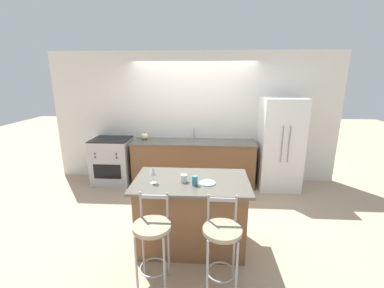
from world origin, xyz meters
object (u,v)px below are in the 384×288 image
(oven_range, at_px, (113,161))
(wine_glass, at_px, (153,171))
(bar_stool_near, at_px, (152,236))
(refrigerator, at_px, (280,144))
(dinner_plate, at_px, (208,183))
(coffee_mug, at_px, (184,178))
(tumbler_cup, at_px, (195,180))
(pumpkin_decoration, at_px, (145,136))
(bar_stool_far, at_px, (222,240))

(oven_range, bearing_deg, wine_glass, -57.93)
(oven_range, height_order, wine_glass, wine_glass)
(bar_stool_near, bearing_deg, refrigerator, 53.60)
(refrigerator, relative_size, dinner_plate, 8.97)
(refrigerator, distance_m, coffee_mug, 2.66)
(oven_range, distance_m, tumbler_cup, 2.88)
(bar_stool_near, height_order, wine_glass, wine_glass)
(dinner_plate, height_order, pumpkin_decoration, pumpkin_decoration)
(dinner_plate, relative_size, tumbler_cup, 1.73)
(bar_stool_far, distance_m, tumbler_cup, 0.78)
(bar_stool_far, xyz_separation_m, pumpkin_decoration, (-1.48, 2.90, 0.38))
(dinner_plate, distance_m, coffee_mug, 0.29)
(bar_stool_near, distance_m, pumpkin_decoration, 3.00)
(bar_stool_near, height_order, pumpkin_decoration, pumpkin_decoration)
(dinner_plate, xyz_separation_m, tumbler_cup, (-0.16, -0.06, 0.05))
(oven_range, xyz_separation_m, wine_glass, (1.33, -2.13, 0.61))
(oven_range, bearing_deg, coffee_mug, -50.31)
(refrigerator, height_order, coffee_mug, refrigerator)
(wine_glass, distance_m, pumpkin_decoration, 2.37)
(refrigerator, distance_m, bar_stool_far, 3.02)
(bar_stool_near, height_order, bar_stool_far, same)
(coffee_mug, bearing_deg, oven_range, 129.69)
(oven_range, height_order, coffee_mug, coffee_mug)
(refrigerator, xyz_separation_m, bar_stool_far, (-1.27, -2.72, -0.31))
(refrigerator, bearing_deg, coffee_mug, -130.05)
(bar_stool_near, xyz_separation_m, coffee_mug, (0.28, 0.66, 0.38))
(bar_stool_near, relative_size, coffee_mug, 8.99)
(pumpkin_decoration, bearing_deg, oven_range, -167.73)
(refrigerator, height_order, oven_range, refrigerator)
(bar_stool_far, xyz_separation_m, tumbler_cup, (-0.31, 0.60, 0.39))
(wine_glass, bearing_deg, bar_stool_far, -37.13)
(refrigerator, height_order, tumbler_cup, refrigerator)
(bar_stool_near, relative_size, dinner_plate, 5.13)
(refrigerator, bearing_deg, bar_stool_near, -126.40)
(refrigerator, height_order, bar_stool_far, refrigerator)
(bar_stool_near, height_order, coffee_mug, bar_stool_near)
(dinner_plate, bearing_deg, refrigerator, 55.47)
(oven_range, height_order, tumbler_cup, tumbler_cup)
(bar_stool_near, xyz_separation_m, pumpkin_decoration, (-0.76, 2.88, 0.38))
(tumbler_cup, bearing_deg, coffee_mug, 146.99)
(bar_stool_far, bearing_deg, refrigerator, 64.97)
(bar_stool_far, xyz_separation_m, dinner_plate, (-0.15, 0.65, 0.34))
(refrigerator, relative_size, coffee_mug, 15.73)
(bar_stool_far, height_order, wine_glass, wine_glass)
(coffee_mug, bearing_deg, dinner_plate, -6.16)
(refrigerator, bearing_deg, wine_glass, -134.92)
(bar_stool_far, distance_m, coffee_mug, 0.90)
(bar_stool_near, relative_size, pumpkin_decoration, 6.19)
(bar_stool_near, bearing_deg, tumbler_cup, 54.46)
(oven_range, height_order, pumpkin_decoration, pumpkin_decoration)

